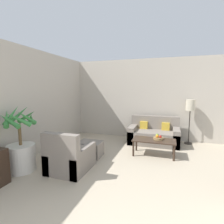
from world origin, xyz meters
TOP-DOWN VIEW (x-y plane):
  - wall_back at (0.00, 5.96)m, footprint 7.64×0.06m
  - wall_left at (-3.05, 2.97)m, footprint 0.06×7.53m
  - potted_palm at (-2.66, 2.65)m, footprint 0.72×0.72m
  - sofa_loveseat at (-0.19, 5.41)m, footprint 1.51×0.83m
  - floor_lamp at (0.85, 5.70)m, footprint 0.27×0.27m
  - coffee_table at (-0.10, 4.38)m, footprint 1.07×0.52m
  - fruit_bowl at (0.00, 4.45)m, footprint 0.26×0.26m
  - apple_red at (0.05, 4.40)m, footprint 0.07×0.07m
  - apple_green at (-0.03, 4.50)m, footprint 0.08×0.08m
  - orange_fruit at (-0.03, 4.40)m, footprint 0.07×0.07m
  - armchair at (-1.71, 2.98)m, footprint 0.77×0.87m
  - ottoman at (-1.64, 3.84)m, footprint 0.60×0.45m

SIDE VIEW (x-z plane):
  - ottoman at x=-1.64m, z-range 0.00..0.37m
  - armchair at x=-1.71m, z-range -0.16..0.71m
  - sofa_loveseat at x=-0.19m, z-range -0.14..0.69m
  - coffee_table at x=-0.10m, z-range 0.15..0.57m
  - potted_palm at x=-2.66m, z-range -0.25..1.13m
  - fruit_bowl at x=0.00m, z-range 0.42..0.47m
  - apple_red at x=0.05m, z-range 0.47..0.54m
  - orange_fruit at x=-0.03m, z-range 0.47..0.55m
  - apple_green at x=-0.03m, z-range 0.47..0.55m
  - floor_lamp at x=0.85m, z-range 0.43..1.81m
  - wall_back at x=0.00m, z-range 0.00..2.70m
  - wall_left at x=-3.05m, z-range 0.00..2.70m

